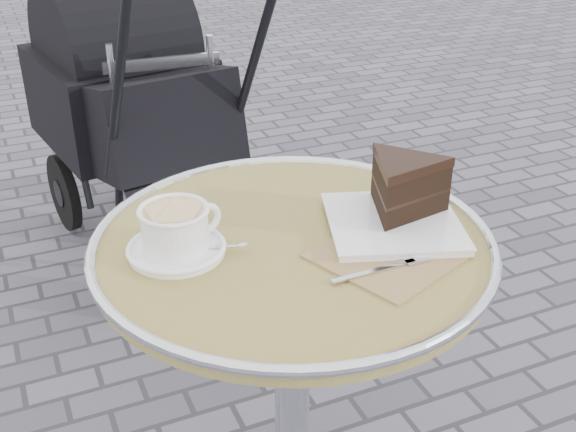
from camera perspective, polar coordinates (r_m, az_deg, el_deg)
name	(u,v)px	position (r m, az deg, el deg)	size (l,w,h in m)	color
cafe_table	(293,315)	(1.37, 0.36, -7.86)	(0.72, 0.72, 0.74)	silver
cappuccino_set	(177,233)	(1.23, -8.80, -1.35)	(0.19, 0.16, 0.08)	white
cake_plate_set	(401,195)	(1.32, 8.90, 1.68)	(0.35, 0.36, 0.13)	#9A7854
bistro_chair	(172,142)	(2.32, -9.14, 5.83)	(0.39, 0.39, 0.81)	silver
baby_stroller	(135,116)	(2.59, -12.01, 7.77)	(0.64, 1.11, 1.09)	black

